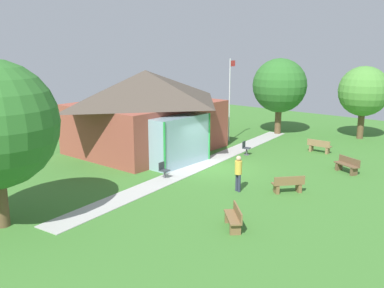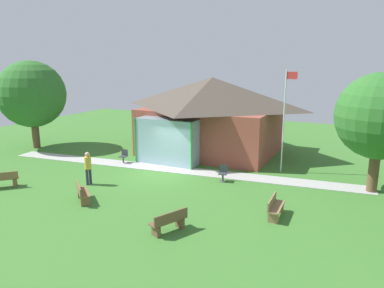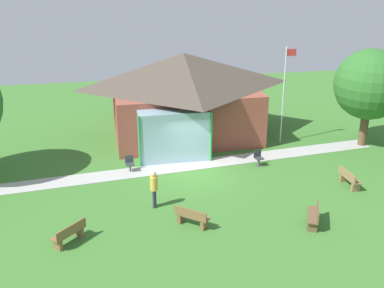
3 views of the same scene
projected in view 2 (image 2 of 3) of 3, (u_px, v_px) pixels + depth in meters
ground_plane at (162, 174)px, 20.10m from camera, size 44.00×44.00×0.00m
pavilion at (211, 114)px, 24.60m from camera, size 9.64×8.72×5.21m
footpath at (171, 169)px, 21.06m from camera, size 22.01×3.61×0.03m
flagpole at (284, 117)px, 19.87m from camera, size 0.64×0.08×5.86m
bench_front_center at (82, 193)px, 16.12m from camera, size 1.43×1.31×0.84m
bench_front_right at (169, 222)px, 13.21m from camera, size 1.04×1.54×0.84m
bench_front_left at (3, 180)px, 17.92m from camera, size 1.37×1.37×0.84m
bench_lawn_far_right at (275, 208)px, 14.50m from camera, size 0.47×1.51×0.84m
patio_chair_lawn_spare at (223, 174)px, 18.89m from camera, size 0.51×0.51×0.86m
patio_chair_west at (124, 157)px, 22.30m from camera, size 0.47×0.47×0.86m
visitor_strolling_lawn at (88, 166)px, 18.23m from camera, size 0.34×0.34×1.74m
tree_east_hedge at (380, 116)px, 16.62m from camera, size 4.10×4.10×5.80m
tree_west_hedge at (32, 94)px, 25.54m from camera, size 4.78×4.78×6.36m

